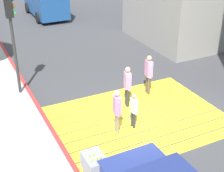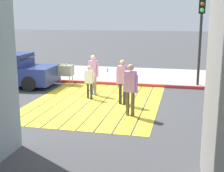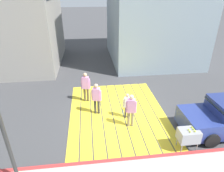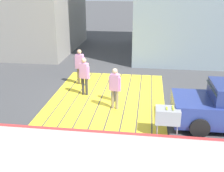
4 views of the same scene
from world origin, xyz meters
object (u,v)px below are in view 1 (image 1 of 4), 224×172
Objects in this scene: pedestrian_adult_lead at (127,84)px; pedestrian_child_with_racket at (134,109)px; van_down_street at (45,0)px; traffic_light_corner at (12,26)px; tennis_ball_cart at (95,164)px; pedestrian_adult_side at (149,72)px; pedestrian_adult_trailing at (117,109)px.

pedestrian_child_with_racket is at bearing -110.48° from pedestrian_adult_lead.
van_down_street is 3.82× the size of pedestrian_child_with_racket.
traffic_light_corner is 4.17× the size of tennis_ball_cart.
van_down_street is 2.96× the size of pedestrian_adult_side.
traffic_light_corner is at bearing 118.64° from pedestrian_adult_trailing.
traffic_light_corner reaches higher than pedestrian_adult_lead.
traffic_light_corner is 5.42m from pedestrian_adult_trailing.
van_down_street is at bearing 77.56° from tennis_ball_cart.
pedestrian_adult_side is at bearing -25.53° from traffic_light_corner.
pedestrian_adult_trailing reaches higher than pedestrian_child_with_racket.
pedestrian_adult_side reaches higher than pedestrian_adult_trailing.
pedestrian_adult_lead is 1.42m from pedestrian_adult_side.
pedestrian_adult_side is (0.28, -14.12, -0.25)m from van_down_street.
pedestrian_adult_lead reaches higher than pedestrian_child_with_racket.
van_down_street reaches higher than pedestrian_adult_lead.
pedestrian_adult_trailing is 3.27m from pedestrian_adult_side.
traffic_light_corner is at bearing 96.09° from tennis_ball_cart.
pedestrian_adult_side is at bearing 46.86° from pedestrian_child_with_racket.
traffic_light_corner reaches higher than pedestrian_adult_side.
pedestrian_adult_trailing is at bearing -61.36° from traffic_light_corner.
traffic_light_corner reaches higher than pedestrian_child_with_racket.
pedestrian_adult_side reaches higher than tennis_ball_cart.
traffic_light_corner is 5.08m from pedestrian_adult_lead.
pedestrian_adult_lead is (-1.03, -14.65, -0.28)m from van_down_street.
pedestrian_adult_lead is at bearing -94.03° from van_down_street.
pedestrian_adult_lead is (2.97, 3.47, 0.30)m from tennis_ball_cart.
van_down_street is 16.19m from pedestrian_child_with_racket.
pedestrian_adult_trailing reaches higher than tennis_ball_cart.
pedestrian_child_with_racket is (-1.58, -16.11, -0.50)m from van_down_street.
van_down_street is 14.13m from pedestrian_adult_side.
van_down_street is 1.23× the size of traffic_light_corner.
pedestrian_child_with_racket is at bearing -133.14° from pedestrian_adult_side.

